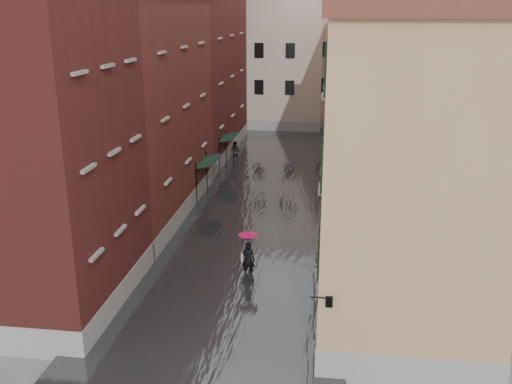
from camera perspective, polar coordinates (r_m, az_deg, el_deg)
The scene contains 16 objects.
ground at distance 25.41m, azimuth -2.77°, elevation -9.72°, with size 120.00×120.00×0.00m, color #5E5D60.
floodwater at distance 37.26m, azimuth 0.81°, elevation -0.40°, with size 10.00×60.00×0.20m, color #3E4144.
building_left_near at distance 23.64m, azimuth -20.90°, elevation 3.83°, with size 6.00×8.00×13.00m, color maroon.
building_left_mid at distance 33.55m, azimuth -12.06°, elevation 8.01°, with size 6.00×14.00×12.50m, color maroon.
building_left_far at distance 47.72m, azimuth -6.07°, elevation 12.01°, with size 6.00×16.00×14.00m, color maroon.
building_right_near at distance 21.20m, azimuth 14.93°, elevation 0.79°, with size 6.00×8.00×11.50m, color #A47F54.
building_right_mid at distance 31.70m, azimuth 12.75°, elevation 7.87°, with size 6.00×14.00×13.00m, color #9B805E.
building_right_far at distance 46.61m, azimuth 11.23°, elevation 10.09°, with size 6.00×16.00×11.50m, color #A47F54.
building_end_cream at distance 60.80m, azimuth 0.87°, elevation 12.86°, with size 12.00×9.00×13.00m, color beige.
building_end_pink at distance 62.43m, azimuth 9.52°, elevation 12.29°, with size 10.00×9.00×12.00m, color tan.
awning_near at distance 36.42m, azimuth -4.78°, elevation 3.00°, with size 1.09×3.08×2.80m.
awning_far at distance 43.24m, azimuth -2.76°, elevation 5.39°, with size 1.09×2.72×2.80m.
wall_lantern at distance 18.35m, azimuth 7.27°, elevation -10.74°, with size 0.71×0.22×0.35m.
window_planters at distance 24.04m, azimuth 7.01°, elevation -2.34°, with size 0.59×10.40×0.84m.
pedestrian_main at distance 26.02m, azimuth -0.79°, elevation -6.01°, with size 0.92×0.92×2.06m.
pedestrian_far at distance 45.65m, azimuth -2.07°, elevation 4.02°, with size 0.85×0.66×1.74m, color black.
Camera 1 is at (4.21, -22.14, 11.73)m, focal length 40.00 mm.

